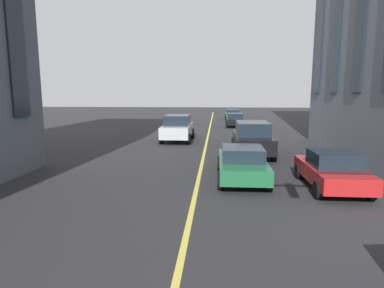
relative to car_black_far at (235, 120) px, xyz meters
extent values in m
cube|color=#D8C64C|center=(-14.85, 2.59, -0.70)|extent=(80.00, 0.16, 0.01)
cube|color=black|center=(0.05, 0.00, -0.12)|extent=(3.90, 1.75, 0.55)
cube|color=#19232D|center=(-0.15, 0.00, 0.43)|extent=(1.64, 1.54, 0.55)
cylinder|color=black|center=(1.34, 0.84, -0.40)|extent=(0.60, 0.21, 0.60)
cylinder|color=black|center=(1.34, -0.84, -0.40)|extent=(0.60, 0.21, 0.60)
cylinder|color=black|center=(-1.24, 0.84, -0.40)|extent=(0.60, 0.21, 0.60)
cylinder|color=black|center=(-1.24, -0.84, -0.40)|extent=(0.60, 0.21, 0.60)
cube|color=#1E6038|center=(-20.59, 0.85, -0.10)|extent=(4.40, 1.80, 0.55)
cube|color=#19232D|center=(-20.81, 0.85, 0.42)|extent=(1.85, 1.58, 0.50)
cylinder|color=black|center=(-19.14, 1.72, -0.38)|extent=(0.64, 0.22, 0.64)
cylinder|color=black|center=(-19.14, -0.01, -0.38)|extent=(0.64, 0.22, 0.64)
cylinder|color=black|center=(-22.04, 1.72, -0.38)|extent=(0.64, 0.22, 0.64)
cylinder|color=black|center=(-22.04, -0.01, -0.38)|extent=(0.64, 0.22, 0.64)
cube|color=#B7BABF|center=(-10.30, 4.72, 0.08)|extent=(4.70, 1.95, 0.80)
cube|color=#19232D|center=(-10.30, 4.72, 0.83)|extent=(2.59, 1.72, 0.70)
cylinder|color=black|center=(-11.86, 3.78, -0.32)|extent=(0.76, 0.27, 0.76)
cylinder|color=black|center=(-11.86, 5.65, -0.32)|extent=(0.76, 0.27, 0.76)
cylinder|color=black|center=(-8.75, 3.78, -0.32)|extent=(0.76, 0.27, 0.76)
cylinder|color=black|center=(-8.75, 5.65, -0.32)|extent=(0.76, 0.27, 0.76)
cube|color=#1E6038|center=(8.71, -0.16, -0.10)|extent=(4.40, 1.80, 0.55)
cube|color=#19232D|center=(8.49, -0.16, 0.42)|extent=(1.85, 1.58, 0.50)
cylinder|color=black|center=(10.16, 0.70, -0.38)|extent=(0.64, 0.22, 0.64)
cylinder|color=black|center=(10.16, -1.02, -0.38)|extent=(0.64, 0.22, 0.64)
cylinder|color=black|center=(7.26, 0.70, -0.38)|extent=(0.64, 0.22, 0.64)
cylinder|color=black|center=(7.26, -1.02, -0.38)|extent=(0.64, 0.22, 0.64)
cube|color=black|center=(-15.45, -0.10, 0.08)|extent=(4.70, 1.95, 0.80)
cube|color=#19232D|center=(-15.45, -0.10, 0.83)|extent=(2.59, 1.72, 0.70)
cylinder|color=black|center=(-13.90, 0.84, -0.32)|extent=(0.76, 0.27, 0.76)
cylinder|color=black|center=(-13.90, -1.03, -0.32)|extent=(0.76, 0.27, 0.76)
cylinder|color=black|center=(-17.00, 0.84, -0.32)|extent=(0.76, 0.27, 0.76)
cylinder|color=black|center=(-17.00, -1.03, -0.32)|extent=(0.76, 0.27, 0.76)
cube|color=#B21E1E|center=(-21.54, -2.31, -0.12)|extent=(3.90, 1.75, 0.55)
cube|color=#19232D|center=(-21.74, -2.31, 0.43)|extent=(1.64, 1.54, 0.55)
cylinder|color=black|center=(-20.26, -1.47, -0.40)|extent=(0.60, 0.21, 0.60)
cylinder|color=black|center=(-20.26, -3.15, -0.40)|extent=(0.60, 0.21, 0.60)
cylinder|color=black|center=(-22.83, -1.47, -0.40)|extent=(0.60, 0.21, 0.60)
cylinder|color=black|center=(-22.83, -3.15, -0.40)|extent=(0.60, 0.21, 0.60)
camera|label=1|loc=(-33.30, 1.87, 2.76)|focal=30.00mm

